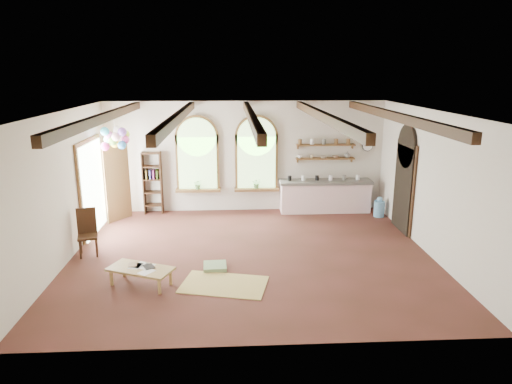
{
  "coord_description": "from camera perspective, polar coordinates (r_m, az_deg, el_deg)",
  "views": [
    {
      "loc": [
        -0.42,
        -9.55,
        4.02
      ],
      "look_at": [
        0.13,
        0.6,
        1.31
      ],
      "focal_mm": 32.0,
      "sensor_mm": 36.0,
      "label": 1
    }
  ],
  "objects": [
    {
      "name": "kitchen_counter",
      "position": [
        13.5,
        8.62,
        -0.47
      ],
      "size": [
        2.68,
        0.62,
        0.94
      ],
      "color": "#FBD5D9",
      "rests_on": "floor"
    },
    {
      "name": "left_doorway",
      "position": [
        12.22,
        -19.81,
        0.44
      ],
      "size": [
        0.1,
        1.9,
        2.5
      ],
      "primitive_type": "cube",
      "color": "brown",
      "rests_on": "floor"
    },
    {
      "name": "tablet",
      "position": [
        9.15,
        -13.24,
        -9.06
      ],
      "size": [
        0.28,
        0.32,
        0.01
      ],
      "primitive_type": "cube",
      "rotation": [
        0.0,
        0.0,
        0.48
      ],
      "color": "black",
      "rests_on": "coffee_table"
    },
    {
      "name": "shelf_vase",
      "position": [
        13.56,
        11.36,
        4.63
      ],
      "size": [
        0.18,
        0.18,
        0.19
      ],
      "primitive_type": "imported",
      "color": "slate",
      "rests_on": "wall_shelf_lower"
    },
    {
      "name": "shelf_cup_a",
      "position": [
        13.29,
        5.47,
        4.44
      ],
      "size": [
        0.12,
        0.1,
        0.1
      ],
      "primitive_type": "imported",
      "color": "white",
      "rests_on": "wall_shelf_lower"
    },
    {
      "name": "shelf_bowl_a",
      "position": [
        13.42,
        8.44,
        4.35
      ],
      "size": [
        0.22,
        0.22,
        0.05
      ],
      "primitive_type": "imported",
      "color": "beige",
      "rests_on": "wall_shelf_lower"
    },
    {
      "name": "potted_plant_right",
      "position": [
        13.27,
        0.08,
        1.1
      ],
      "size": [
        0.27,
        0.23,
        0.3
      ],
      "primitive_type": "imported",
      "color": "#598C4C",
      "rests_on": "window_right"
    },
    {
      "name": "window_right",
      "position": [
        13.21,
        0.06,
        4.5
      ],
      "size": [
        1.3,
        0.28,
        2.2
      ],
      "color": "brown",
      "rests_on": "floor"
    },
    {
      "name": "floor",
      "position": [
        10.36,
        -0.56,
        -7.9
      ],
      "size": [
        8.0,
        8.0,
        0.0
      ],
      "primitive_type": "plane",
      "color": "#582B24",
      "rests_on": "ground"
    },
    {
      "name": "right_doorway",
      "position": [
        12.23,
        17.92,
        0.37
      ],
      "size": [
        0.1,
        1.3,
        2.4
      ],
      "primitive_type": "cube",
      "color": "black",
      "rests_on": "floor"
    },
    {
      "name": "shelf_cup_b",
      "position": [
        13.35,
        6.96,
        4.44
      ],
      "size": [
        0.1,
        0.1,
        0.09
      ],
      "primitive_type": "imported",
      "color": "beige",
      "rests_on": "wall_shelf_lower"
    },
    {
      "name": "floor_mat",
      "position": [
        9.04,
        -4.02,
        -11.45
      ],
      "size": [
        1.81,
        1.35,
        0.02
      ],
      "primitive_type": "cube",
      "rotation": [
        0.0,
        0.0,
        -0.23
      ],
      "color": "tan",
      "rests_on": "floor"
    },
    {
      "name": "wall_shelf_lower",
      "position": [
        13.44,
        8.64,
        4.16
      ],
      "size": [
        1.7,
        0.24,
        0.04
      ],
      "primitive_type": "cube",
      "color": "brown",
      "rests_on": "wall_back"
    },
    {
      "name": "water_jug_b",
      "position": [
        13.82,
        12.9,
        -1.36
      ],
      "size": [
        0.28,
        0.28,
        0.54
      ],
      "color": "#61A0D1",
      "rests_on": "floor"
    },
    {
      "name": "wall_shelf_upper",
      "position": [
        13.37,
        8.71,
        5.84
      ],
      "size": [
        1.7,
        0.24,
        0.04
      ],
      "primitive_type": "cube",
      "color": "brown",
      "rests_on": "wall_back"
    },
    {
      "name": "side_chair",
      "position": [
        10.94,
        -20.23,
        -5.88
      ],
      "size": [
        0.52,
        0.52,
        1.06
      ],
      "color": "#352211",
      "rests_on": "floor"
    },
    {
      "name": "table_book",
      "position": [
        9.32,
        -15.66,
        -8.77
      ],
      "size": [
        0.18,
        0.25,
        0.02
      ],
      "primitive_type": "imported",
      "rotation": [
        0.0,
        0.0,
        0.1
      ],
      "color": "olive",
      "rests_on": "coffee_table"
    },
    {
      "name": "water_jug_a",
      "position": [
        13.41,
        15.15,
        -1.94
      ],
      "size": [
        0.3,
        0.3,
        0.58
      ],
      "color": "#61A0D1",
      "rests_on": "floor"
    },
    {
      "name": "potted_plant_left",
      "position": [
        13.29,
        -7.26,
        1.0
      ],
      "size": [
        0.27,
        0.23,
        0.3
      ],
      "primitive_type": "imported",
      "color": "#598C4C",
      "rests_on": "window_left"
    },
    {
      "name": "floor_cushion",
      "position": [
        9.74,
        -5.15,
        -9.23
      ],
      "size": [
        0.5,
        0.5,
        0.08
      ],
      "primitive_type": "cube",
      "rotation": [
        0.0,
        0.0,
        0.05
      ],
      "color": "gray",
      "rests_on": "floor"
    },
    {
      "name": "balloon_cluster",
      "position": [
        12.33,
        -17.19,
        6.48
      ],
      "size": [
        0.7,
        0.7,
        1.14
      ],
      "color": "white",
      "rests_on": "floor"
    },
    {
      "name": "coffee_table",
      "position": [
        9.16,
        -14.24,
        -9.42
      ],
      "size": [
        1.36,
        1.01,
        0.35
      ],
      "color": "tan",
      "rests_on": "floor"
    },
    {
      "name": "ceiling_beams",
      "position": [
        9.6,
        -0.61,
        9.43
      ],
      "size": [
        6.2,
        6.8,
        0.18
      ],
      "primitive_type": null,
      "color": "#352211",
      "rests_on": "ceiling"
    },
    {
      "name": "shelf_bowl_b",
      "position": [
        13.49,
        9.9,
        4.37
      ],
      "size": [
        0.2,
        0.2,
        0.06
      ],
      "primitive_type": "imported",
      "color": "#8C664C",
      "rests_on": "wall_shelf_lower"
    },
    {
      "name": "wall_clock",
      "position": [
        13.75,
        13.77,
        5.62
      ],
      "size": [
        0.32,
        0.04,
        0.32
      ],
      "primitive_type": "cylinder",
      "rotation": [
        1.57,
        0.0,
        0.0
      ],
      "color": "black",
      "rests_on": "wall_back"
    },
    {
      "name": "bookshelf",
      "position": [
        13.43,
        -12.8,
        1.11
      ],
      "size": [
        0.53,
        0.32,
        1.8
      ],
      "color": "#352211",
      "rests_on": "floor"
    },
    {
      "name": "window_left",
      "position": [
        13.23,
        -7.34,
        4.4
      ],
      "size": [
        1.3,
        0.28,
        2.2
      ],
      "color": "brown",
      "rests_on": "floor"
    }
  ]
}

